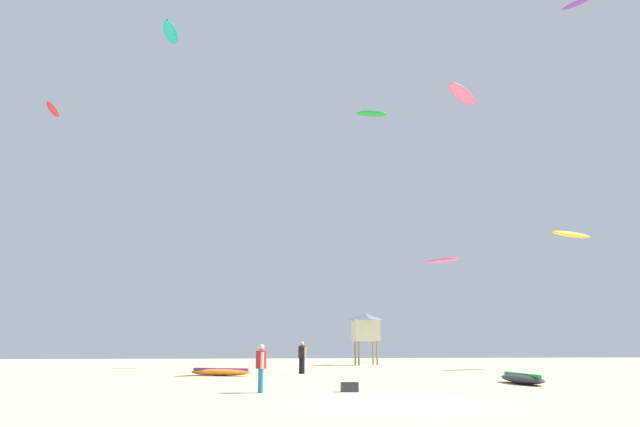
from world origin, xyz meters
The scene contains 14 objects.
ground_plane centered at (0.00, 0.00, 0.00)m, with size 120.00×120.00×0.00m, color beige.
person_foreground centered at (-3.49, 4.49, 0.92)m, with size 0.36×0.52×1.58m.
person_midground centered at (-0.73, 17.97, 1.03)m, with size 0.45×0.44×1.76m.
kite_grounded_near centered at (7.26, 7.79, 0.21)m, with size 1.17×3.61×0.44m.
kite_grounded_mid centered at (-5.14, 16.16, 0.19)m, with size 3.42×2.10×0.41m.
lifeguard_tower centered at (6.05, 32.70, 3.05)m, with size 2.30×2.30×4.15m.
cooler_box centered at (-0.49, 4.51, 0.16)m, with size 0.56×0.36×0.32m, color #2D2D33.
kite_aloft_0 centered at (18.54, 22.01, 9.12)m, with size 3.95×2.48×0.65m.
kite_aloft_1 centered at (9.14, 17.02, 16.86)m, with size 3.37×3.73×0.55m.
kite_aloft_2 centered at (5.73, 27.38, 19.59)m, with size 2.56×0.78×0.41m.
kite_aloft_3 centered at (-10.19, 26.95, 25.27)m, with size 1.23×3.53×0.46m.
kite_aloft_4 centered at (15.95, 41.54, 9.99)m, with size 3.27×3.89×0.48m.
kite_aloft_5 centered at (-17.18, 23.59, 17.11)m, with size 1.07×2.69×0.56m.
kite_aloft_6 centered at (21.12, 22.43, 27.59)m, with size 1.95×2.43×0.34m.
Camera 1 is at (-4.23, -15.95, 1.51)m, focal length 33.27 mm.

